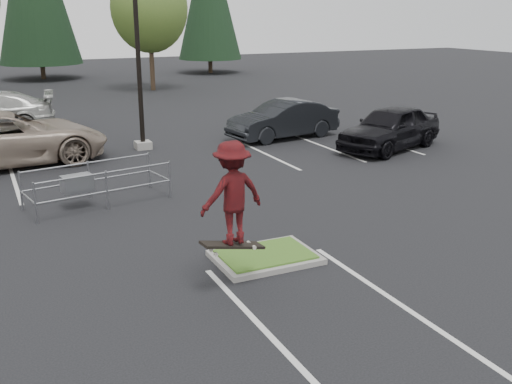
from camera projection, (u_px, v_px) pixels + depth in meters
name	position (u px, v px, depth m)	size (l,w,h in m)	color
ground	(265.00, 260.00, 13.14)	(120.00, 120.00, 0.00)	black
grass_median	(265.00, 257.00, 13.12)	(2.20, 1.60, 0.16)	gray
stall_lines	(135.00, 195.00, 17.80)	(22.62, 17.60, 0.01)	silver
light_pole	(137.00, 30.00, 22.40)	(0.70, 0.60, 10.12)	gray
decid_c	(149.00, 11.00, 39.88)	(5.12, 5.12, 8.38)	#38281C
cart_corral	(82.00, 183.00, 16.53)	(4.07, 2.06, 1.10)	gray
skateboarder	(232.00, 194.00, 11.22)	(1.37, 0.89, 2.21)	black
car_l_tan	(6.00, 138.00, 20.97)	(3.18, 6.90, 1.92)	gray
car_r_charc	(283.00, 119.00, 25.52)	(1.70, 4.88, 1.61)	black
car_r_black	(391.00, 127.00, 23.48)	(2.03, 5.04, 1.72)	black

